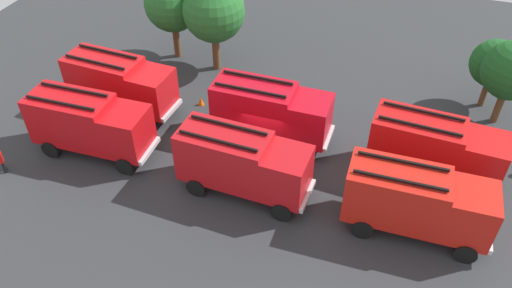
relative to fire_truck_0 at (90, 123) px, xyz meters
name	(u,v)px	position (x,y,z in m)	size (l,w,h in m)	color
ground_plane	(256,162)	(9.43, 2.12, -2.15)	(55.97, 55.97, 0.00)	#2D3033
fire_truck_0	(90,123)	(0.00, 0.00, 0.00)	(7.25, 2.89, 3.88)	red
fire_truck_1	(243,162)	(9.52, -0.31, 0.00)	(7.30, 3.02, 3.88)	red
fire_truck_2	(417,200)	(18.49, -0.20, 0.00)	(7.23, 2.84, 3.88)	red
fire_truck_3	(120,83)	(-0.49, 4.26, 0.00)	(7.34, 3.12, 3.88)	red
fire_truck_4	(271,110)	(9.55, 4.50, 0.00)	(7.21, 2.78, 3.88)	red
fire_truck_5	(435,147)	(19.05, 4.15, 0.00)	(7.34, 3.12, 3.88)	red
firefighter_1	(1,159)	(-4.01, -3.25, -1.22)	(0.46, 0.47, 1.67)	black
firefighter_2	(428,131)	(18.73, 7.07, -1.21)	(0.31, 0.45, 1.69)	black
tree_0	(172,4)	(-0.16, 11.75, 2.11)	(4.09, 4.09, 6.33)	brown
tree_1	(214,12)	(3.34, 11.06, 2.37)	(4.33, 4.33, 6.72)	brown
tree_2	(495,64)	(21.97, 12.42, 1.07)	(3.09, 3.09, 4.79)	brown
tree_3	(512,71)	(22.78, 10.82, 1.65)	(3.65, 3.65, 5.66)	brown
traffic_cone_0	(201,101)	(4.08, 6.39, -1.86)	(0.41, 0.41, 0.58)	#F2600C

